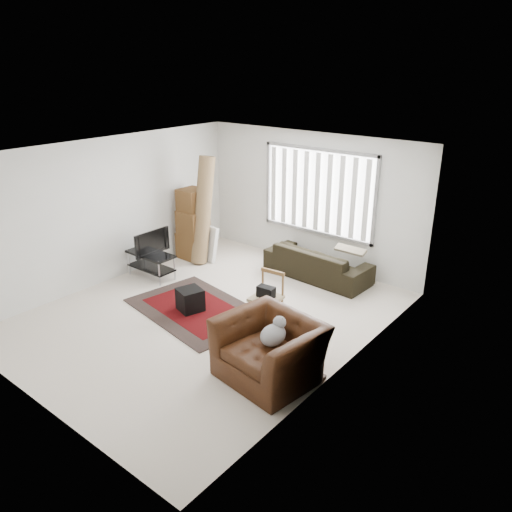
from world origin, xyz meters
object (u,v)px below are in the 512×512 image
at_px(tv_stand, 151,260).
at_px(side_chair, 267,295).
at_px(sofa, 318,258).
at_px(armchair, 270,346).
at_px(moving_boxes, 193,227).

xyz_separation_m(tv_stand, side_chair, (2.84, -0.00, 0.10)).
bearing_deg(sofa, armchair, 114.85).
xyz_separation_m(tv_stand, sofa, (2.53, 2.02, 0.04)).
relative_size(moving_boxes, side_chair, 1.78).
height_order(sofa, armchair, armchair).
xyz_separation_m(moving_boxes, side_chair, (2.93, -1.26, -0.23)).
bearing_deg(sofa, side_chair, 101.89).
height_order(tv_stand, moving_boxes, moving_boxes).
height_order(moving_boxes, armchair, moving_boxes).
xyz_separation_m(sofa, armchair, (1.27, -3.20, 0.07)).
xyz_separation_m(moving_boxes, sofa, (2.62, 0.76, -0.29)).
height_order(sofa, side_chair, side_chair).
distance_m(tv_stand, side_chair, 2.84).
bearing_deg(armchair, side_chair, 137.34).
xyz_separation_m(side_chair, armchair, (0.96, -1.18, 0.01)).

